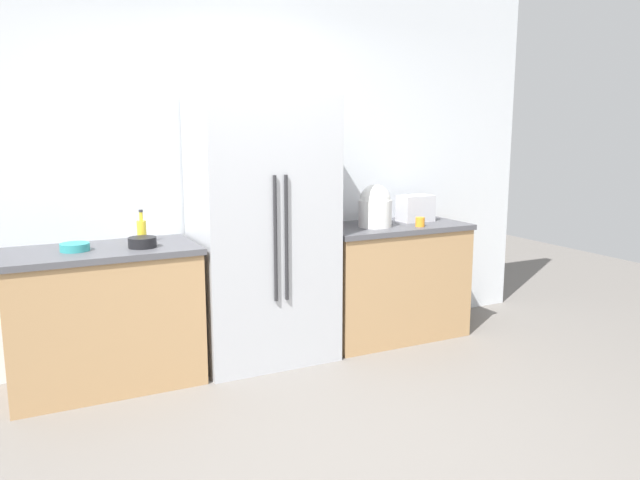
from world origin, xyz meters
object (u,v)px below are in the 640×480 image
object	(u,v)px
cup_b	(372,216)
cup_c	(420,222)
cup_d	(386,217)
bowl_b	(142,242)
rice_cooker	(375,207)
toaster	(415,208)
bowl_a	(75,247)
cup_a	(337,220)
bottle_a	(142,230)
refrigerator	(263,231)

from	to	relation	value
cup_b	cup_c	distance (m)	0.41
cup_d	bowl_b	distance (m)	1.98
rice_cooker	toaster	bearing A→B (deg)	12.06
rice_cooker	bowl_b	world-z (taller)	rice_cooker
toaster	cup_c	size ratio (longest dim) A/B	3.77
bowl_a	cup_a	bearing A→B (deg)	4.22
toaster	bottle_a	size ratio (longest dim) A/B	1.23
toaster	cup_a	distance (m)	0.69
bottle_a	bowl_b	size ratio (longest dim) A/B	1.25
cup_c	bowl_a	world-z (taller)	cup_c
rice_cooker	cup_b	distance (m)	0.24
toaster	cup_d	xyz separation A→B (m)	(-0.25, 0.05, -0.06)
bottle_a	cup_c	distance (m)	2.08
refrigerator	rice_cooker	bearing A→B (deg)	-1.41
rice_cooker	bottle_a	world-z (taller)	rice_cooker
cup_c	bowl_a	bearing A→B (deg)	175.94
rice_cooker	bottle_a	xyz separation A→B (m)	(-1.74, 0.12, -0.07)
bottle_a	cup_a	bearing A→B (deg)	1.69
cup_a	bowl_a	bearing A→B (deg)	-175.78
cup_a	bowl_b	size ratio (longest dim) A/B	0.51
toaster	cup_b	world-z (taller)	toaster
cup_c	cup_d	bearing A→B (deg)	112.52
cup_c	bottle_a	bearing A→B (deg)	172.39
cup_b	bowl_b	bearing A→B (deg)	-172.53
bottle_a	cup_a	distance (m)	1.50
rice_cooker	bottle_a	size ratio (longest dim) A/B	1.47
cup_a	rice_cooker	bearing A→B (deg)	-34.63
cup_a	bowl_a	distance (m)	1.94
cup_a	cup_c	distance (m)	0.64
cup_a	bowl_b	world-z (taller)	cup_a
rice_cooker	cup_b	bearing A→B (deg)	64.07
bottle_a	bowl_b	bearing A→B (deg)	-100.72
rice_cooker	cup_b	size ratio (longest dim) A/B	3.12
cup_c	bowl_b	xyz separation A→B (m)	(-2.09, 0.10, -0.00)
cup_c	cup_d	distance (m)	0.32
rice_cooker	cup_a	distance (m)	0.32
refrigerator	bowl_b	bearing A→B (deg)	-175.26
cup_b	cup_d	size ratio (longest dim) A/B	1.11
bottle_a	bowl_b	world-z (taller)	bottle_a
bowl_b	rice_cooker	bearing A→B (deg)	1.57
toaster	cup_d	size ratio (longest dim) A/B	2.89
toaster	cup_d	world-z (taller)	toaster
bowl_b	refrigerator	bearing A→B (deg)	4.74
cup_d	bowl_b	world-z (taller)	cup_d
refrigerator	bottle_a	bearing A→B (deg)	173.02
refrigerator	cup_d	world-z (taller)	refrigerator
rice_cooker	cup_c	bearing A→B (deg)	-25.68
bottle_a	cup_c	bearing A→B (deg)	-7.61
refrigerator	cup_c	xyz separation A→B (m)	(1.23, -0.17, 0.01)
cup_a	cup_b	world-z (taller)	cup_b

